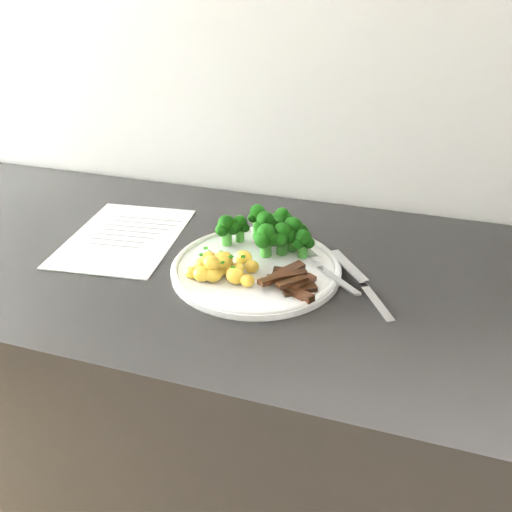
{
  "coord_description": "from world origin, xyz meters",
  "views": [
    {
      "loc": [
        0.39,
        0.92,
        1.39
      ],
      "look_at": [
        0.15,
        1.65,
        0.96
      ],
      "focal_mm": 36.9,
      "sensor_mm": 36.0,
      "label": 1
    }
  ],
  "objects": [
    {
      "name": "potatoes",
      "position": [
        0.11,
        1.61,
        0.96
      ],
      "size": [
        0.12,
        0.1,
        0.04
      ],
      "color": "gold",
      "rests_on": "plate"
    },
    {
      "name": "recipe_paper",
      "position": [
        -0.12,
        1.69,
        0.93
      ],
      "size": [
        0.23,
        0.31,
        0.0
      ],
      "color": "white",
      "rests_on": "counter"
    },
    {
      "name": "beef_strips",
      "position": [
        0.23,
        1.61,
        0.95
      ],
      "size": [
        0.1,
        0.1,
        0.02
      ],
      "color": "black",
      "rests_on": "plate"
    },
    {
      "name": "broccoli",
      "position": [
        0.16,
        1.72,
        0.98
      ],
      "size": [
        0.18,
        0.12,
        0.07
      ],
      "color": "#28661D",
      "rests_on": "plate"
    },
    {
      "name": "knife",
      "position": [
        0.34,
        1.63,
        0.94
      ],
      "size": [
        0.13,
        0.19,
        0.02
      ],
      "color": "silver",
      "rests_on": "plate"
    },
    {
      "name": "counter",
      "position": [
        0.12,
        1.66,
        0.47
      ],
      "size": [
        2.49,
        0.62,
        0.93
      ],
      "color": "black",
      "rests_on": "ground"
    },
    {
      "name": "plate",
      "position": [
        0.15,
        1.65,
        0.94
      ],
      "size": [
        0.29,
        0.29,
        0.02
      ],
      "color": "white",
      "rests_on": "counter"
    },
    {
      "name": "fork",
      "position": [
        0.28,
        1.65,
        0.95
      ],
      "size": [
        0.12,
        0.13,
        0.02
      ],
      "color": "silver",
      "rests_on": "plate"
    }
  ]
}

